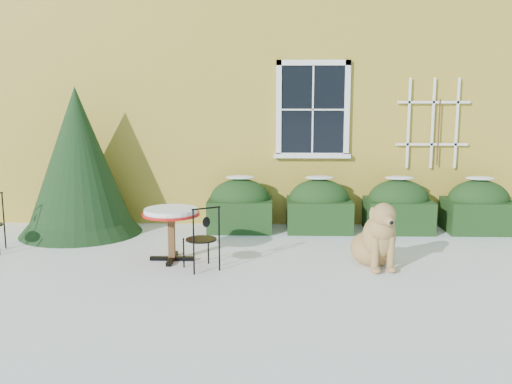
{
  "coord_description": "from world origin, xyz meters",
  "views": [
    {
      "loc": [
        0.2,
        -6.69,
        2.19
      ],
      "look_at": [
        0.0,
        1.0,
        0.9
      ],
      "focal_mm": 40.0,
      "sensor_mm": 36.0,
      "label": 1
    }
  ],
  "objects_px": {
    "evergreen_shrub": "(79,175)",
    "patio_chair_near": "(202,238)",
    "bistro_table": "(171,217)",
    "dog": "(377,240)"
  },
  "relations": [
    {
      "from": "evergreen_shrub",
      "to": "dog",
      "type": "relative_size",
      "value": 2.31
    },
    {
      "from": "dog",
      "to": "patio_chair_near",
      "type": "bearing_deg",
      "value": 172.78
    },
    {
      "from": "evergreen_shrub",
      "to": "patio_chair_near",
      "type": "bearing_deg",
      "value": -41.38
    },
    {
      "from": "evergreen_shrub",
      "to": "bistro_table",
      "type": "height_order",
      "value": "evergreen_shrub"
    },
    {
      "from": "bistro_table",
      "to": "patio_chair_near",
      "type": "xyz_separation_m",
      "value": [
        0.46,
        -0.41,
        -0.18
      ]
    },
    {
      "from": "bistro_table",
      "to": "dog",
      "type": "relative_size",
      "value": 0.76
    },
    {
      "from": "patio_chair_near",
      "to": "dog",
      "type": "distance_m",
      "value": 2.25
    },
    {
      "from": "evergreen_shrub",
      "to": "patio_chair_near",
      "type": "distance_m",
      "value": 2.98
    },
    {
      "from": "evergreen_shrub",
      "to": "patio_chair_near",
      "type": "xyz_separation_m",
      "value": [
        2.2,
        -1.94,
        -0.53
      ]
    },
    {
      "from": "bistro_table",
      "to": "dog",
      "type": "distance_m",
      "value": 2.73
    }
  ]
}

